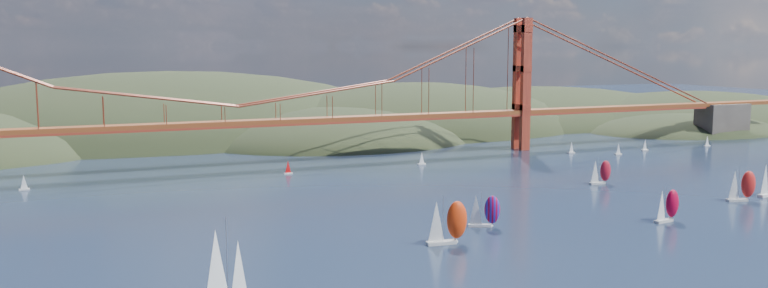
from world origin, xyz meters
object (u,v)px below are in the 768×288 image
Objects in this scene: racer_2 at (741,185)px; racer_1 at (667,205)px; racer_0 at (446,221)px; racer_rwb at (484,210)px; racer_3 at (600,172)px; sloop_navy at (223,271)px.

racer_1 is at bearing -151.52° from racer_2.
racer_rwb is at bearing 39.44° from racer_0.
racer_2 is at bearing 7.36° from racer_1.
racer_2 is 41.53m from racer_3.
racer_1 is 39.20m from racer_2.
sloop_navy is 1.46× the size of racer_0.
racer_1 is at bearing 9.52° from racer_rwb.
racer_0 is at bearing -7.82° from sloop_navy.
sloop_navy reaches higher than racer_2.
racer_rwb is at bearing 154.36° from racer_1.
sloop_navy is at bearing -155.97° from racer_2.
racer_0 is 1.11× the size of racer_2.
sloop_navy is at bearing -150.27° from racer_0.
racer_2 is 82.08m from racer_rwb.
racer_rwb is at bearing -5.45° from sloop_navy.
racer_3 is 72.06m from racer_rwb.
racer_0 is 1.20× the size of racer_1.
sloop_navy reaches higher than racer_3.
racer_2 reaches higher than racer_3.
racer_1 is (113.47, 21.50, -2.70)m from sloop_navy.
racer_0 reaches higher than racer_2.
racer_3 is (-19.12, 36.86, -0.61)m from racer_2.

